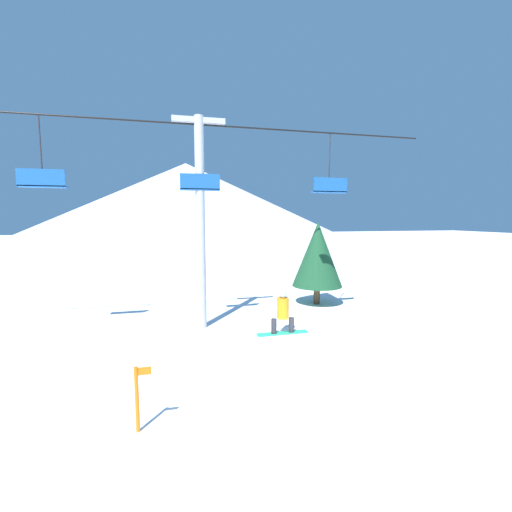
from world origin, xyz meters
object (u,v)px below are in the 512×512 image
Objects in this scene: trail_marker at (138,397)px; snowboarder at (283,313)px; snow_ramp at (299,382)px; pine_tree_near at (318,254)px.

snowboarder is at bearing 7.54° from trail_marker.
snow_ramp is at bearing -81.07° from snowboarder.
snowboarder is 0.30× the size of pine_tree_near.
pine_tree_near is (5.56, 10.13, 0.44)m from snowboarder.
trail_marker is (-3.89, -0.51, -1.72)m from snowboarder.
pine_tree_near is (5.41, 11.08, 2.05)m from snow_ramp.
snow_ramp is 2.03× the size of trail_marker.
snowboarder is at bearing -118.75° from pine_tree_near.
snowboarder is at bearing 98.93° from snow_ramp.
snow_ramp is 12.50m from pine_tree_near.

